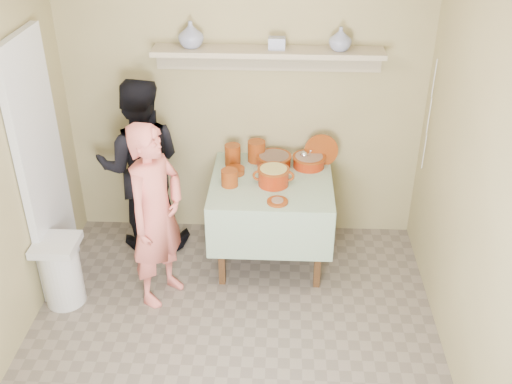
# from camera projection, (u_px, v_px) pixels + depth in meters

# --- Properties ---
(ground) EXTENTS (3.50, 3.50, 0.00)m
(ground) POSITION_uv_depth(u_px,v_px,m) (229.00, 367.00, 4.09)
(ground) COLOR #6B5F54
(ground) RESTS_ON ground
(tile_panel) EXTENTS (0.06, 0.70, 2.00)m
(tile_panel) POSITION_uv_depth(u_px,v_px,m) (42.00, 167.00, 4.46)
(tile_panel) COLOR silver
(tile_panel) RESTS_ON ground
(plate_stack_a) EXTENTS (0.13, 0.13, 0.18)m
(plate_stack_a) POSITION_uv_depth(u_px,v_px,m) (233.00, 155.00, 4.98)
(plate_stack_a) COLOR maroon
(plate_stack_a) RESTS_ON serving_table
(plate_stack_b) EXTENTS (0.15, 0.15, 0.18)m
(plate_stack_b) POSITION_uv_depth(u_px,v_px,m) (257.00, 151.00, 5.03)
(plate_stack_b) COLOR maroon
(plate_stack_b) RESTS_ON serving_table
(bowl_stack) EXTENTS (0.13, 0.13, 0.13)m
(bowl_stack) POSITION_uv_depth(u_px,v_px,m) (230.00, 178.00, 4.68)
(bowl_stack) COLOR maroon
(bowl_stack) RESTS_ON serving_table
(empty_bowl) EXTENTS (0.16, 0.16, 0.05)m
(empty_bowl) POSITION_uv_depth(u_px,v_px,m) (235.00, 171.00, 4.87)
(empty_bowl) COLOR maroon
(empty_bowl) RESTS_ON serving_table
(propped_lid) EXTENTS (0.28, 0.06, 0.28)m
(propped_lid) POSITION_uv_depth(u_px,v_px,m) (321.00, 151.00, 4.98)
(propped_lid) COLOR maroon
(propped_lid) RESTS_ON serving_table
(vase_right) EXTENTS (0.23, 0.23, 0.18)m
(vase_right) POSITION_uv_depth(u_px,v_px,m) (340.00, 39.00, 4.53)
(vase_right) COLOR navy
(vase_right) RESTS_ON wall_shelf
(vase_left) EXTENTS (0.27, 0.27, 0.20)m
(vase_left) POSITION_uv_depth(u_px,v_px,m) (191.00, 35.00, 4.59)
(vase_left) COLOR navy
(vase_left) RESTS_ON wall_shelf
(ceramic_box) EXTENTS (0.13, 0.09, 0.09)m
(ceramic_box) POSITION_uv_depth(u_px,v_px,m) (277.00, 43.00, 4.58)
(ceramic_box) COLOR navy
(ceramic_box) RESTS_ON wall_shelf
(person_cook) EXTENTS (0.56, 0.63, 1.46)m
(person_cook) POSITION_uv_depth(u_px,v_px,m) (156.00, 215.00, 4.39)
(person_cook) COLOR #D7655D
(person_cook) RESTS_ON ground
(person_helper) EXTENTS (0.81, 0.66, 1.52)m
(person_helper) POSITION_uv_depth(u_px,v_px,m) (141.00, 166.00, 5.00)
(person_helper) COLOR black
(person_helper) RESTS_ON ground
(room_shell) EXTENTS (3.04, 3.54, 2.62)m
(room_shell) POSITION_uv_depth(u_px,v_px,m) (222.00, 156.00, 3.27)
(room_shell) COLOR tan
(room_shell) RESTS_ON ground
(serving_table) EXTENTS (0.97, 0.97, 0.76)m
(serving_table) POSITION_uv_depth(u_px,v_px,m) (271.00, 192.00, 4.86)
(serving_table) COLOR #4C2D16
(serving_table) RESTS_ON ground
(cazuela_meat_a) EXTENTS (0.30, 0.30, 0.10)m
(cazuela_meat_a) POSITION_uv_depth(u_px,v_px,m) (274.00, 160.00, 4.97)
(cazuela_meat_a) COLOR maroon
(cazuela_meat_a) RESTS_ON serving_table
(cazuela_meat_b) EXTENTS (0.28, 0.28, 0.10)m
(cazuela_meat_b) POSITION_uv_depth(u_px,v_px,m) (309.00, 160.00, 4.96)
(cazuela_meat_b) COLOR maroon
(cazuela_meat_b) RESTS_ON serving_table
(ladle) EXTENTS (0.08, 0.26, 0.19)m
(ladle) POSITION_uv_depth(u_px,v_px,m) (305.00, 155.00, 4.93)
(ladle) COLOR silver
(ladle) RESTS_ON cazuela_meat_b
(cazuela_rice) EXTENTS (0.33, 0.25, 0.14)m
(cazuela_rice) POSITION_uv_depth(u_px,v_px,m) (273.00, 175.00, 4.68)
(cazuela_rice) COLOR maroon
(cazuela_rice) RESTS_ON serving_table
(front_plate) EXTENTS (0.16, 0.16, 0.03)m
(front_plate) POSITION_uv_depth(u_px,v_px,m) (277.00, 201.00, 4.48)
(front_plate) COLOR maroon
(front_plate) RESTS_ON serving_table
(wall_shelf) EXTENTS (1.80, 0.25, 0.21)m
(wall_shelf) POSITION_uv_depth(u_px,v_px,m) (268.00, 54.00, 4.66)
(wall_shelf) COLOR tan
(wall_shelf) RESTS_ON room_shell
(trash_bin) EXTENTS (0.32, 0.32, 0.56)m
(trash_bin) POSITION_uv_depth(u_px,v_px,m) (61.00, 271.00, 4.54)
(trash_bin) COLOR silver
(trash_bin) RESTS_ON ground
(electrical_cord) EXTENTS (0.01, 0.05, 0.90)m
(electrical_cord) POSITION_uv_depth(u_px,v_px,m) (429.00, 116.00, 4.67)
(electrical_cord) COLOR silver
(electrical_cord) RESTS_ON wall_shelf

